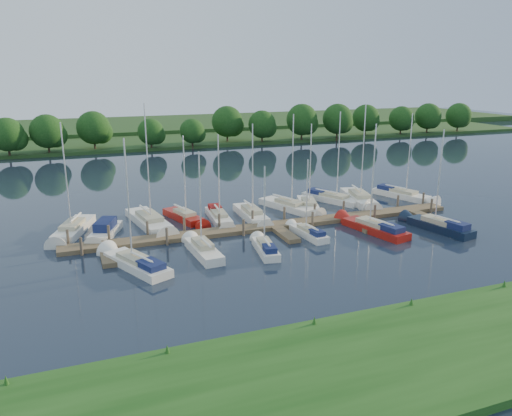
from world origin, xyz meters
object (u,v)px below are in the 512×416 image
object	(u,v)px
dock	(276,228)
motorboat	(105,232)
sailboat_s_2	(265,248)
sailboat_n_0	(73,231)
sailboat_n_5	(252,216)

from	to	relation	value
dock	motorboat	bearing A→B (deg)	165.84
dock	sailboat_s_2	bearing A→B (deg)	-121.84
sailboat_n_0	sailboat_s_2	size ratio (longest dim) A/B	1.42
dock	sailboat_n_5	distance (m)	4.47
motorboat	sailboat_s_2	xyz separation A→B (m)	(12.43, -9.29, -0.06)
dock	sailboat_n_0	bearing A→B (deg)	162.61
sailboat_n_0	dock	bearing A→B (deg)	-177.65
motorboat	sailboat_s_2	world-z (taller)	sailboat_s_2
dock	motorboat	xyz separation A→B (m)	(-15.74, 3.97, 0.17)
sailboat_n_5	sailboat_n_0	bearing A→B (deg)	-3.10
sailboat_n_0	sailboat_s_2	distance (m)	18.91
motorboat	sailboat_s_2	size ratio (longest dim) A/B	0.79
sailboat_n_0	sailboat_n_5	xyz separation A→B (m)	(17.66, -1.44, 0.01)
dock	sailboat_s_2	size ratio (longest dim) A/B	5.18
dock	sailboat_s_2	xyz separation A→B (m)	(-3.30, -5.32, 0.12)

